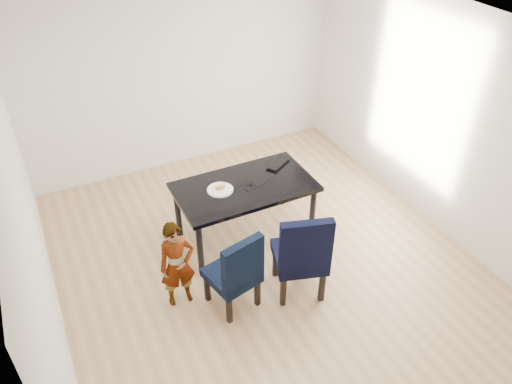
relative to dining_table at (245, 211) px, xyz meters
name	(u,v)px	position (x,y,z in m)	size (l,w,h in m)	color
floor	(264,260)	(0.00, -0.50, -0.38)	(4.50, 5.00, 0.01)	tan
ceiling	(266,28)	(0.00, -0.50, 2.33)	(4.50, 5.00, 0.01)	white
wall_back	(182,75)	(0.00, 2.00, 0.98)	(4.50, 0.01, 2.70)	silver
wall_front	(441,349)	(0.00, -3.00, 0.98)	(4.50, 0.01, 2.70)	white
wall_left	(29,226)	(-2.25, -0.50, 0.98)	(0.01, 5.00, 2.70)	white
wall_right	(435,117)	(2.25, -0.50, 0.98)	(0.01, 5.00, 2.70)	silver
dining_table	(245,211)	(0.00, 0.00, 0.00)	(1.60, 0.90, 0.75)	black
chair_left	(231,269)	(-0.59, -0.93, 0.11)	(0.46, 0.48, 0.96)	black
chair_right	(300,250)	(0.14, -1.04, 0.17)	(0.52, 0.55, 1.09)	black
child	(177,265)	(-1.06, -0.65, 0.13)	(0.37, 0.24, 1.02)	orange
plate	(220,190)	(-0.29, 0.03, 0.38)	(0.30, 0.30, 0.02)	silver
sandwich	(220,186)	(-0.28, 0.05, 0.42)	(0.14, 0.06, 0.05)	#BB8742
laptop	(275,162)	(0.54, 0.28, 0.39)	(0.37, 0.23, 0.03)	black
cable_tangle	(251,188)	(0.04, -0.08, 0.38)	(0.14, 0.14, 0.01)	black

